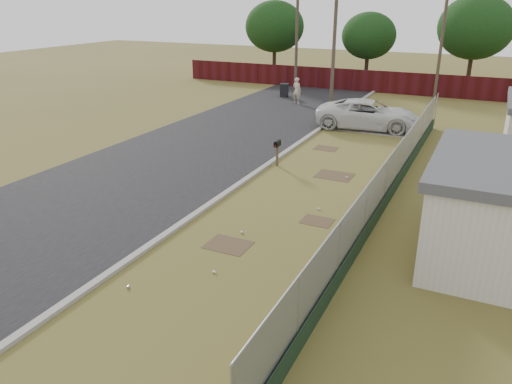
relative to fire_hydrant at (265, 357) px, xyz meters
The scene contains 12 objects.
ground 10.19m from the fire_hydrant, 105.37° to the left, with size 120.00×120.00×0.00m, color brown.
street 20.22m from the fire_hydrant, 117.88° to the left, with size 15.10×60.00×0.12m.
chainlink_fence 10.87m from the fire_hydrant, 87.78° to the left, with size 0.10×27.06×2.02m.
privacy_fence 35.90m from the fire_hydrant, 104.03° to the left, with size 30.00×0.12×1.80m, color #3F0D13.
utility_poles 31.44m from the fire_hydrant, 101.79° to the left, with size 12.60×8.24×9.00m.
horizon_trees 33.70m from the fire_hydrant, 93.19° to the left, with size 33.32×31.94×7.78m.
fire_hydrant is the anchor object (origin of this frame).
mailbox 14.08m from the fire_hydrant, 112.14° to the left, with size 0.19×0.54×1.25m.
pickup_truck 22.34m from the fire_hydrant, 98.12° to the left, with size 2.88×6.24×1.73m, color silver.
pedestrian 29.24m from the fire_hydrant, 109.80° to the left, with size 0.71×0.46×1.94m, color beige.
trash_bin 31.86m from the fire_hydrant, 111.71° to the left, with size 0.85×0.83×1.05m.
scattered_litter 7.02m from the fire_hydrant, 115.06° to the left, with size 3.07×11.45×0.07m.
Camera 1 is at (6.21, -17.62, 7.47)m, focal length 35.00 mm.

